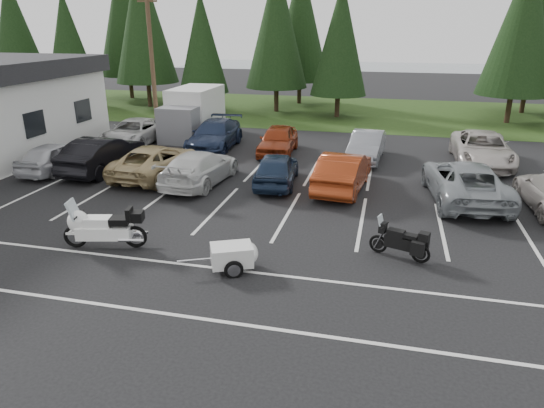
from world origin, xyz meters
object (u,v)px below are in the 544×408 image
at_px(car_far_0, 134,132).
at_px(adventure_motorcycle, 400,238).
at_px(utility_pole, 152,58).
at_px(touring_motorcycle, 104,224).
at_px(car_far_4, 482,149).
at_px(car_near_0, 55,157).
at_px(car_far_2, 278,140).
at_px(car_near_3, 200,168).
at_px(car_far_1, 215,135).
at_px(car_near_1, 103,154).
at_px(car_near_2, 156,161).
at_px(box_truck, 190,114).
at_px(car_far_3, 367,146).
at_px(car_near_5, 343,171).
at_px(car_near_6, 465,181).
at_px(car_near_4, 276,169).
at_px(cargo_trailer, 232,258).

distance_m(car_far_0, adventure_motorcycle, 18.72).
xyz_separation_m(utility_pole, touring_motorcycle, (5.55, -14.99, -3.90)).
bearing_deg(car_far_4, car_near_0, -162.53).
xyz_separation_m(car_far_2, car_far_4, (10.29, 0.32, 0.03)).
distance_m(car_near_3, car_far_1, 6.31).
bearing_deg(car_far_4, car_near_3, -152.98).
height_order(car_near_1, car_near_3, car_near_1).
bearing_deg(car_near_1, adventure_motorcycle, 158.00).
bearing_deg(adventure_motorcycle, car_near_2, 170.04).
distance_m(box_truck, car_far_3, 11.27).
height_order(car_near_5, car_far_4, car_near_5).
distance_m(box_truck, adventure_motorcycle, 18.80).
distance_m(box_truck, car_near_6, 17.10).
height_order(car_near_3, car_near_4, car_near_3).
relative_size(box_truck, car_near_4, 1.33).
relative_size(car_far_2, cargo_trailer, 2.63).
distance_m(car_near_6, car_far_2, 10.34).
distance_m(car_near_0, touring_motorcycle, 9.80).
bearing_deg(car_near_5, utility_pole, -26.22).
relative_size(utility_pole, cargo_trailer, 5.36).
xyz_separation_m(car_far_1, cargo_trailer, (5.35, -13.42, -0.40)).
height_order(car_far_1, car_far_4, car_far_4).
bearing_deg(cargo_trailer, touring_motorcycle, 148.62).
relative_size(car_near_2, car_far_4, 0.92).
distance_m(car_near_2, car_near_3, 2.44).
distance_m(box_truck, touring_motorcycle, 15.90).
height_order(car_far_0, car_far_4, car_far_4).
distance_m(car_near_3, car_far_2, 6.25).
height_order(car_near_0, car_near_5, car_near_5).
distance_m(car_near_0, adventure_motorcycle, 16.74).
xyz_separation_m(car_far_3, car_far_4, (5.60, 0.48, 0.06)).
bearing_deg(car_near_5, touring_motorcycle, 53.97).
bearing_deg(car_near_4, car_far_4, -154.51).
distance_m(touring_motorcycle, cargo_trailer, 4.35).
bearing_deg(cargo_trailer, car_near_1, 113.46).
bearing_deg(car_far_3, car_near_2, -146.45).
distance_m(car_near_1, car_near_5, 11.30).
bearing_deg(car_far_4, car_far_1, -179.15).
bearing_deg(car_near_3, car_near_6, -173.48).
relative_size(car_near_0, cargo_trailer, 2.48).
bearing_deg(car_near_2, touring_motorcycle, 107.48).
relative_size(utility_pole, car_far_0, 1.73).
distance_m(car_near_2, car_far_0, 6.78).
distance_m(utility_pole, box_truck, 3.85).
distance_m(car_near_0, car_near_4, 10.65).
xyz_separation_m(car_near_1, car_near_4, (8.43, -0.08, -0.11)).
bearing_deg(car_near_4, touring_motorcycle, 57.59).
xyz_separation_m(box_truck, touring_motorcycle, (3.55, -15.49, -0.65)).
height_order(car_near_4, car_far_1, car_far_1).
distance_m(car_near_6, car_far_3, 6.70).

